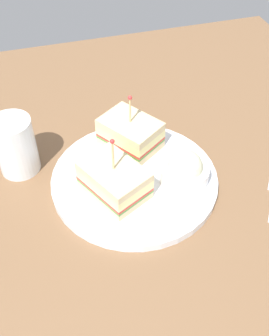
{
  "coord_description": "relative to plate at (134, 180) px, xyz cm",
  "views": [
    {
      "loc": [
        12.58,
        43.25,
        48.7
      ],
      "look_at": [
        0.0,
        0.0,
        3.36
      ],
      "focal_mm": 43.68,
      "sensor_mm": 36.0,
      "label": 1
    }
  ],
  "objects": [
    {
      "name": "ground_plane",
      "position": [
        0.0,
        0.0,
        -1.68
      ],
      "size": [
        97.97,
        97.97,
        2.0
      ],
      "primitive_type": "cube",
      "color": "brown"
    },
    {
      "name": "plate",
      "position": [
        0.0,
        0.0,
        0.0
      ],
      "size": [
        26.63,
        26.63,
        1.36
      ],
      "primitive_type": "cylinder",
      "color": "white",
      "rests_on": "ground_plane"
    },
    {
      "name": "drink_glass",
      "position": [
        17.34,
        -8.66,
        3.6
      ],
      "size": [
        6.59,
        6.59,
        9.8
      ],
      "color": "beige",
      "rests_on": "ground_plane"
    },
    {
      "name": "sandwich_half_back",
      "position": [
        -1.45,
        -7.55,
        3.26
      ],
      "size": [
        11.04,
        11.77,
        10.22
      ],
      "color": "beige",
      "rests_on": "plate"
    },
    {
      "name": "coleslaw_bowl",
      "position": [
        -7.33,
        2.76,
        2.76
      ],
      "size": [
        7.69,
        7.69,
        5.53
      ],
      "color": "white",
      "rests_on": "plate"
    },
    {
      "name": "sandwich_half_front",
      "position": [
        3.79,
        2.08,
        3.18
      ],
      "size": [
        10.68,
        11.97,
        10.62
      ],
      "color": "beige",
      "rests_on": "plate"
    }
  ]
}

